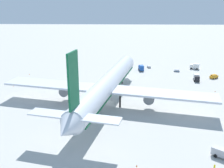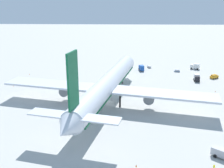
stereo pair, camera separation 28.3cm
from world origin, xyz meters
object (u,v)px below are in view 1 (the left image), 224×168
object	(u,v)px
airliner	(107,85)
service_truck_0	(197,78)
service_truck_3	(195,66)
service_van	(214,76)
baggage_cart_1	(177,70)
traffic_cone_4	(137,166)
traffic_cone_2	(29,74)
service_truck_4	(141,68)
traffic_cone_3	(13,86)
baggage_cart_0	(149,67)
ground_worker_2	(214,167)
traffic_cone_1	(215,91)

from	to	relation	value
airliner	service_truck_0	world-z (taller)	airliner
service_truck_3	service_van	distance (m)	18.23
baggage_cart_1	traffic_cone_4	bearing A→B (deg)	162.74
service_truck_3	traffic_cone_2	xyz separation A→B (m)	(-13.79, 87.50, -1.39)
service_truck_0	service_truck_3	distance (m)	22.47
service_van	traffic_cone_4	distance (m)	83.57
service_van	traffic_cone_4	size ratio (longest dim) A/B	8.22
service_truck_3	baggage_cart_1	distance (m)	12.36
service_truck_0	traffic_cone_2	xyz separation A→B (m)	(8.12, 82.50, -1.39)
airliner	traffic_cone_4	bearing A→B (deg)	-167.22
service_truck_4	traffic_cone_3	xyz separation A→B (m)	(-28.49, 58.82, -1.35)
service_truck_0	baggage_cart_0	xyz separation A→B (m)	(24.04, 19.95, -1.00)
airliner	traffic_cone_4	size ratio (longest dim) A/B	144.26
airliner	service_truck_3	bearing A→B (deg)	-41.72
service_van	traffic_cone_3	xyz separation A→B (m)	(-14.81, 93.14, -0.76)
baggage_cart_0	baggage_cart_1	size ratio (longest dim) A/B	1.00
baggage_cart_0	traffic_cone_2	distance (m)	64.55
service_truck_0	traffic_cone_4	bearing A→B (deg)	154.75
service_truck_0	service_van	distance (m)	10.50
service_truck_0	ground_worker_2	world-z (taller)	service_truck_0
baggage_cart_1	traffic_cone_3	size ratio (longest dim) A/B	6.51
ground_worker_2	traffic_cone_4	distance (m)	17.71
baggage_cart_1	traffic_cone_3	bearing A→B (deg)	108.99
baggage_cart_0	traffic_cone_3	world-z (taller)	baggage_cart_0
traffic_cone_1	airliner	bearing A→B (deg)	107.75
service_truck_4	service_van	size ratio (longest dim) A/B	1.18
baggage_cart_0	ground_worker_2	world-z (taller)	ground_worker_2
service_truck_3	traffic_cone_3	world-z (taller)	service_truck_3
ground_worker_2	traffic_cone_4	size ratio (longest dim) A/B	2.93
airliner	ground_worker_2	world-z (taller)	airliner
service_truck_3	ground_worker_2	distance (m)	93.01
service_truck_3	service_truck_0	bearing A→B (deg)	167.16
baggage_cart_1	traffic_cone_2	world-z (taller)	baggage_cart_1
service_truck_0	baggage_cart_1	distance (m)	17.26
service_van	ground_worker_2	size ratio (longest dim) A/B	2.80
airliner	traffic_cone_2	world-z (taller)	airliner
service_truck_0	baggage_cart_1	xyz separation A→B (m)	(16.19, 5.92, -0.94)
baggage_cart_1	airliner	bearing A→B (deg)	142.60
service_truck_0	baggage_cart_0	world-z (taller)	service_truck_0
airliner	service_truck_4	size ratio (longest dim) A/B	14.92
baggage_cart_1	ground_worker_2	bearing A→B (deg)	174.28
traffic_cone_2	airliner	bearing A→B (deg)	-132.15
traffic_cone_2	service_truck_3	bearing A→B (deg)	-81.04
service_truck_0	airliner	bearing A→B (deg)	125.85
service_truck_0	service_truck_4	xyz separation A→B (m)	(17.96, 24.75, -0.05)
service_truck_0	traffic_cone_1	world-z (taller)	service_truck_0
traffic_cone_2	ground_worker_2	bearing A→B (deg)	-138.59
baggage_cart_1	traffic_cone_4	xyz separation A→B (m)	(-84.33, 26.21, -0.45)
service_truck_0	ground_worker_2	distance (m)	70.54
baggage_cart_0	traffic_cone_1	world-z (taller)	baggage_cart_0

